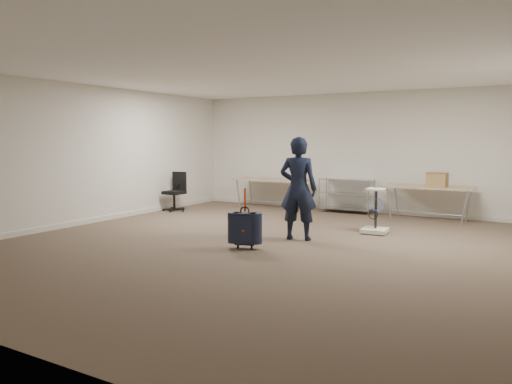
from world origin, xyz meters
The scene contains 10 objects.
ground centered at (0.00, 0.00, 0.00)m, with size 9.00×9.00×0.00m, color #4C3C2E.
room_shell centered at (0.00, 1.38, 0.05)m, with size 8.00×9.00×9.00m.
folding_table_left centered at (-1.90, 3.95, 0.68)m, with size 1.80×0.75×0.73m.
folding_table_right centered at (1.90, 3.95, 0.68)m, with size 1.80×0.75×0.73m.
wire_shelf centered at (0.00, 4.20, 0.44)m, with size 1.22×0.47×0.80m.
person centered at (0.39, 0.75, 0.88)m, with size 0.64×0.42×1.76m, color black.
suitcase centered at (0.00, -0.34, 0.33)m, with size 0.40×0.30×0.96m.
office_chair centered at (-3.67, 2.42, 0.28)m, with size 0.56×0.56×0.93m.
equipment_cart centered at (1.36, 1.97, 0.22)m, with size 0.48×0.48×0.82m.
cardboard_box centered at (2.06, 3.91, 0.88)m, with size 0.39×0.29×0.29m, color olive.
Camera 1 is at (4.02, -6.87, 1.70)m, focal length 35.00 mm.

